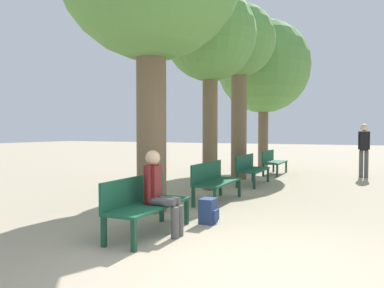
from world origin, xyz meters
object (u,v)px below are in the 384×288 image
(person_seated, at_px, (160,190))
(tree_row_1, at_px, (210,38))
(tree_row_3, at_px, (264,67))
(bench_row_2, at_px, (250,167))
(bench_row_1, at_px, (214,179))
(bench_row_3, at_px, (273,160))
(bench_row_0, at_px, (144,201))
(backpack, at_px, (209,211))
(pedestrian_near, at_px, (364,147))
(tree_row_2, at_px, (239,46))

(person_seated, bearing_deg, tree_row_1, 102.47)
(tree_row_3, bearing_deg, bench_row_2, -80.58)
(tree_row_3, xyz_separation_m, person_seated, (0.93, -9.69, -3.32))
(tree_row_1, height_order, tree_row_3, tree_row_3)
(bench_row_1, bearing_deg, tree_row_1, 115.05)
(bench_row_2, xyz_separation_m, tree_row_3, (-0.70, 4.20, 3.49))
(bench_row_3, bearing_deg, bench_row_1, -90.00)
(bench_row_0, relative_size, backpack, 3.94)
(bench_row_1, relative_size, bench_row_3, 1.00)
(bench_row_3, height_order, tree_row_1, tree_row_1)
(tree_row_1, relative_size, tree_row_3, 0.89)
(tree_row_1, bearing_deg, tree_row_3, 90.00)
(bench_row_1, bearing_deg, pedestrian_near, 63.99)
(bench_row_0, height_order, pedestrian_near, pedestrian_near)
(bench_row_0, xyz_separation_m, pedestrian_near, (2.88, 8.67, 0.51))
(tree_row_2, distance_m, person_seated, 7.54)
(bench_row_2, height_order, backpack, bench_row_2)
(bench_row_1, xyz_separation_m, pedestrian_near, (2.88, 5.90, 0.51))
(bench_row_0, bearing_deg, backpack, 57.58)
(backpack, bearing_deg, pedestrian_near, 73.62)
(tree_row_3, distance_m, backpack, 9.63)
(tree_row_3, relative_size, person_seated, 4.72)
(backpack, relative_size, pedestrian_near, 0.23)
(bench_row_0, xyz_separation_m, tree_row_2, (-0.70, 6.66, 3.68))
(bench_row_3, relative_size, tree_row_2, 0.29)
(tree_row_1, xyz_separation_m, backpack, (1.32, -3.29, -3.67))
(bench_row_2, height_order, bench_row_3, same)
(tree_row_3, height_order, pedestrian_near, tree_row_3)
(bench_row_1, relative_size, tree_row_2, 0.29)
(bench_row_0, distance_m, bench_row_1, 2.77)
(backpack, bearing_deg, bench_row_2, 97.71)
(bench_row_2, distance_m, tree_row_2, 3.91)
(bench_row_1, height_order, person_seated, person_seated)
(bench_row_0, distance_m, tree_row_1, 5.49)
(person_seated, bearing_deg, bench_row_1, 94.93)
(backpack, bearing_deg, bench_row_1, 108.98)
(tree_row_2, bearing_deg, tree_row_1, -90.00)
(person_seated, bearing_deg, bench_row_3, 91.63)
(person_seated, xyz_separation_m, pedestrian_near, (2.64, 8.62, 0.34))
(bench_row_1, bearing_deg, bench_row_3, 90.00)
(tree_row_1, relative_size, backpack, 12.62)
(tree_row_1, xyz_separation_m, person_seated, (0.93, -4.21, -3.22))
(tree_row_1, height_order, pedestrian_near, tree_row_1)
(tree_row_3, distance_m, person_seated, 10.29)
(bench_row_2, bearing_deg, tree_row_2, 121.84)
(bench_row_3, height_order, person_seated, person_seated)
(bench_row_3, xyz_separation_m, pedestrian_near, (2.88, 0.36, 0.51))
(bench_row_2, xyz_separation_m, tree_row_1, (-0.70, -1.28, 3.39))
(bench_row_3, distance_m, backpack, 7.37)
(bench_row_1, relative_size, pedestrian_near, 0.92)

